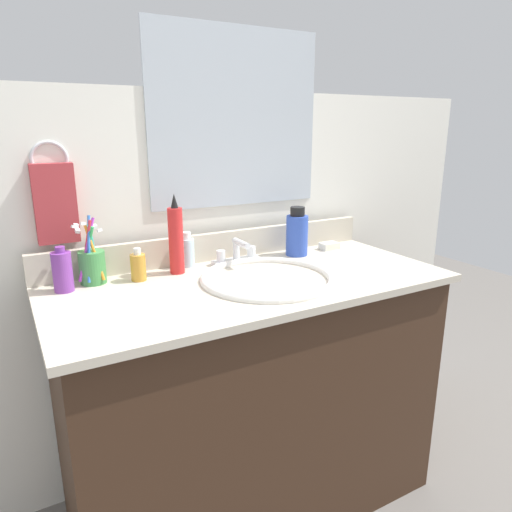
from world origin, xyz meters
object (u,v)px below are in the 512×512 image
at_px(bottle_spray_red, 176,239).
at_px(cup_green, 92,264).
at_px(bottle_cream_purple, 62,271).
at_px(soap_bar, 329,246).
at_px(hand_towel, 55,204).
at_px(bottle_gel_clear, 187,251).
at_px(faucet, 237,255).
at_px(bottle_shampoo_blue, 297,233).
at_px(bottle_oil_amber, 138,267).

relative_size(bottle_spray_red, cup_green, 1.25).
bearing_deg(cup_green, bottle_cream_purple, -158.86).
xyz_separation_m(cup_green, soap_bar, (0.81, -0.03, -0.04)).
xyz_separation_m(hand_towel, bottle_spray_red, (0.31, -0.10, -0.12)).
bearing_deg(bottle_gel_clear, faucet, -17.54).
bearing_deg(bottle_cream_purple, bottle_gel_clear, 8.74).
distance_m(bottle_cream_purple, bottle_gel_clear, 0.38).
xyz_separation_m(bottle_cream_purple, bottle_spray_red, (0.32, 0.01, 0.05)).
distance_m(bottle_cream_purple, bottle_spray_red, 0.32).
height_order(hand_towel, bottle_cream_purple, hand_towel).
bearing_deg(faucet, bottle_cream_purple, -179.06).
bearing_deg(bottle_shampoo_blue, bottle_gel_clear, 171.27).
bearing_deg(bottle_gel_clear, bottle_shampoo_blue, -8.73).
relative_size(bottle_cream_purple, soap_bar, 1.92).
distance_m(faucet, bottle_spray_red, 0.22).
relative_size(bottle_cream_purple, cup_green, 0.64).
bearing_deg(soap_bar, faucet, 179.56).
bearing_deg(faucet, bottle_shampoo_blue, -2.41).
relative_size(bottle_shampoo_blue, bottle_gel_clear, 1.51).
bearing_deg(soap_bar, bottle_oil_amber, -178.93).
bearing_deg(bottle_oil_amber, bottle_spray_red, 5.96).
relative_size(faucet, cup_green, 0.83).
distance_m(hand_towel, cup_green, 0.19).
bearing_deg(bottle_cream_purple, bottle_oil_amber, -2.08).
bearing_deg(soap_bar, hand_towel, 173.55).
bearing_deg(cup_green, bottle_gel_clear, 5.08).
bearing_deg(soap_bar, bottle_shampoo_blue, -177.40).
xyz_separation_m(bottle_spray_red, cup_green, (-0.24, 0.03, -0.05)).
distance_m(faucet, bottle_shampoo_blue, 0.23).
distance_m(faucet, soap_bar, 0.37).
height_order(bottle_spray_red, bottle_gel_clear, bottle_spray_red).
bearing_deg(bottle_spray_red, faucet, 0.91).
relative_size(hand_towel, bottle_gel_clear, 2.01).
bearing_deg(bottle_gel_clear, soap_bar, -5.61).
bearing_deg(bottle_cream_purple, bottle_spray_red, 0.96).
height_order(hand_towel, bottle_gel_clear, hand_towel).
bearing_deg(hand_towel, faucet, -10.70).
relative_size(faucet, bottle_gel_clear, 1.46).
relative_size(bottle_spray_red, bottle_gel_clear, 2.19).
distance_m(bottle_gel_clear, cup_green, 0.29).
bearing_deg(cup_green, bottle_oil_amber, -17.96).
bearing_deg(bottle_gel_clear, bottle_oil_amber, -159.43).
height_order(hand_towel, bottle_oil_amber, hand_towel).
distance_m(hand_towel, bottle_gel_clear, 0.40).
xyz_separation_m(faucet, bottle_cream_purple, (-0.52, -0.01, 0.03)).
distance_m(bottle_oil_amber, soap_bar, 0.69).
height_order(bottle_spray_red, bottle_shampoo_blue, bottle_spray_red).
relative_size(bottle_cream_purple, bottle_oil_amber, 1.29).
relative_size(bottle_oil_amber, soap_bar, 1.49).
relative_size(bottle_spray_red, bottle_oil_amber, 2.52).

